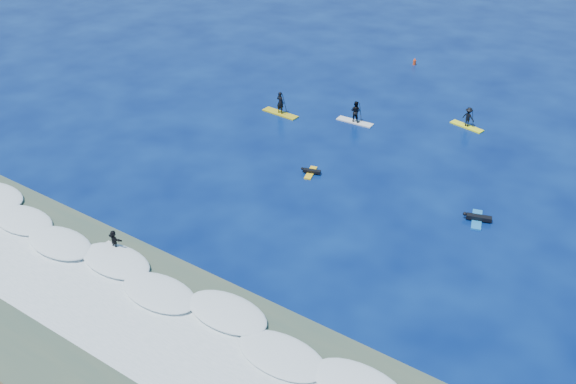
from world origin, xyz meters
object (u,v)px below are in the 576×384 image
Objects in this scene: wave_surfer at (114,241)px; marker_buoy at (415,62)px; sup_paddler_center at (355,113)px; sup_paddler_right at (468,118)px; prone_paddler_near at (311,172)px; prone_paddler_far at (477,218)px; sup_paddler_left at (280,106)px.

wave_surfer is 2.48× the size of marker_buoy.
sup_paddler_center reaches higher than wave_surfer.
wave_surfer is (-11.00, -27.64, -0.02)m from sup_paddler_right.
wave_surfer is (-4.58, -14.20, 0.62)m from prone_paddler_near.
sup_paddler_right is 1.23× the size of prone_paddler_far.
marker_buoy is at bearing 15.54° from prone_paddler_far.
sup_paddler_left is 15.37m from sup_paddler_right.
sup_paddler_left reaches higher than sup_paddler_center.
sup_paddler_right is 14.22m from marker_buoy.
sup_paddler_right is 1.53× the size of prone_paddler_near.
prone_paddler_far is (5.46, -12.48, -0.61)m from sup_paddler_right.
prone_paddler_far is at bearing -54.00° from sup_paddler_right.
sup_paddler_left is at bearing -142.72° from sup_paddler_right.
sup_paddler_left reaches higher than sup_paddler_right.
wave_surfer is at bearing -78.90° from sup_paddler_left.
marker_buoy is at bearing 144.41° from sup_paddler_right.
sup_paddler_left is 6.37m from sup_paddler_center.
sup_paddler_center is 1.08× the size of sup_paddler_right.
sup_paddler_center is 15.68m from prone_paddler_far.
sup_paddler_right is at bearing 6.14° from prone_paddler_far.
sup_paddler_left is 10.27m from prone_paddler_near.
sup_paddler_center is 1.71× the size of wave_surfer.
sup_paddler_right reaches higher than wave_surfer.
prone_paddler_far is 1.29× the size of wave_surfer.
sup_paddler_left is 1.07× the size of sup_paddler_center.
prone_paddler_far reaches higher than prone_paddler_near.
sup_paddler_center is 4.25× the size of marker_buoy.
sup_paddler_right is at bearing 28.14° from sup_paddler_left.
wave_surfer is (-3.07, -23.29, -0.06)m from sup_paddler_center.
sup_paddler_left is at bearing -163.18° from sup_paddler_center.
sup_paddler_left reaches higher than marker_buoy.
prone_paddler_near is at bearing 74.26° from wave_surfer.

